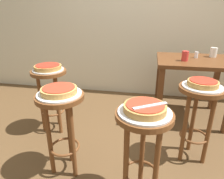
% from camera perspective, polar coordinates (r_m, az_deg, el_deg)
% --- Properties ---
extents(ground_plane, '(6.00, 6.00, 0.00)m').
position_cam_1_polar(ground_plane, '(1.91, 4.28, -19.72)').
color(ground_plane, brown).
extents(stool_foreground, '(0.36, 0.36, 0.69)m').
position_cam_1_polar(stool_foreground, '(1.33, 8.69, -13.70)').
color(stool_foreground, brown).
rests_on(stool_foreground, ground_plane).
extents(serving_plate_foreground, '(0.32, 0.32, 0.01)m').
position_cam_1_polar(serving_plate_foreground, '(1.23, 9.20, -6.30)').
color(serving_plate_foreground, silver).
rests_on(serving_plate_foreground, stool_foreground).
extents(pizza_foreground, '(0.26, 0.26, 0.05)m').
position_cam_1_polar(pizza_foreground, '(1.21, 9.28, -5.12)').
color(pizza_foreground, '#B78442').
rests_on(pizza_foreground, serving_plate_foreground).
extents(stool_middle, '(0.36, 0.36, 0.69)m').
position_cam_1_polar(stool_middle, '(1.59, -13.98, -7.61)').
color(stool_middle, brown).
rests_on(stool_middle, ground_plane).
extents(serving_plate_middle, '(0.32, 0.32, 0.01)m').
position_cam_1_polar(serving_plate_middle, '(1.51, -14.64, -1.18)').
color(serving_plate_middle, silver).
rests_on(serving_plate_middle, stool_middle).
extents(pizza_middle, '(0.26, 0.26, 0.05)m').
position_cam_1_polar(pizza_middle, '(1.50, -14.74, -0.18)').
color(pizza_middle, tan).
rests_on(pizza_middle, serving_plate_middle).
extents(stool_leftside, '(0.36, 0.36, 0.69)m').
position_cam_1_polar(stool_leftside, '(1.83, 23.23, -4.86)').
color(stool_leftside, brown).
rests_on(stool_leftside, ground_plane).
extents(serving_plate_leftside, '(0.31, 0.31, 0.01)m').
position_cam_1_polar(serving_plate_leftside, '(1.76, 24.15, 0.82)').
color(serving_plate_leftside, silver).
rests_on(serving_plate_leftside, stool_leftside).
extents(pizza_leftside, '(0.24, 0.24, 0.05)m').
position_cam_1_polar(pizza_leftside, '(1.75, 24.30, 1.68)').
color(pizza_leftside, '#B78442').
rests_on(pizza_leftside, serving_plate_leftside).
extents(stool_rear, '(0.36, 0.36, 0.69)m').
position_cam_1_polar(stool_rear, '(2.21, -17.00, 0.51)').
color(stool_rear, brown).
rests_on(stool_rear, ground_plane).
extents(serving_plate_rear, '(0.31, 0.31, 0.01)m').
position_cam_1_polar(serving_plate_rear, '(2.15, -17.57, 5.33)').
color(serving_plate_rear, silver).
rests_on(serving_plate_rear, stool_rear).
extents(pizza_rear, '(0.27, 0.27, 0.05)m').
position_cam_1_polar(pizza_rear, '(2.14, -17.65, 6.06)').
color(pizza_rear, '#B78442').
rests_on(pizza_rear, serving_plate_rear).
extents(dining_table, '(0.82, 0.69, 0.74)m').
position_cam_1_polar(dining_table, '(2.52, 21.86, 5.01)').
color(dining_table, '#5B3319').
rests_on(dining_table, ground_plane).
extents(cup_near_edge, '(0.07, 0.07, 0.11)m').
position_cam_1_polar(cup_near_edge, '(2.36, 19.94, 8.90)').
color(cup_near_edge, red).
rests_on(cup_near_edge, dining_table).
extents(cup_far_edge, '(0.08, 0.08, 0.11)m').
position_cam_1_polar(cup_far_edge, '(2.69, 26.73, 9.36)').
color(cup_far_edge, silver).
rests_on(cup_far_edge, dining_table).
extents(condiment_shaker, '(0.04, 0.04, 0.07)m').
position_cam_1_polar(condiment_shaker, '(2.55, 22.69, 9.02)').
color(condiment_shaker, white).
rests_on(condiment_shaker, dining_table).
extents(pizza_server_knife, '(0.20, 0.14, 0.01)m').
position_cam_1_polar(pizza_server_knife, '(1.18, 10.77, -4.51)').
color(pizza_server_knife, silver).
rests_on(pizza_server_knife, pizza_foreground).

